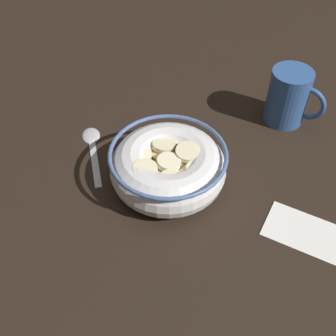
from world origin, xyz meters
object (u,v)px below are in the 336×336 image
cereal_bowl (168,167)px  coffee_mug (289,97)px  folded_napkin (305,232)px  spoon (92,142)px

cereal_bowl → coffee_mug: bearing=68.6°
folded_napkin → coffee_mug: bearing=119.0°
cereal_bowl → folded_napkin: 20.26cm
coffee_mug → folded_napkin: bearing=-61.0°
spoon → folded_napkin: (34.43, 1.79, -0.19)cm
cereal_bowl → coffee_mug: (8.75, 22.33, 1.28)cm
cereal_bowl → spoon: 14.86cm
spoon → folded_napkin: 34.47cm
cereal_bowl → spoon: size_ratio=1.52×
spoon → coffee_mug: bearing=43.2°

